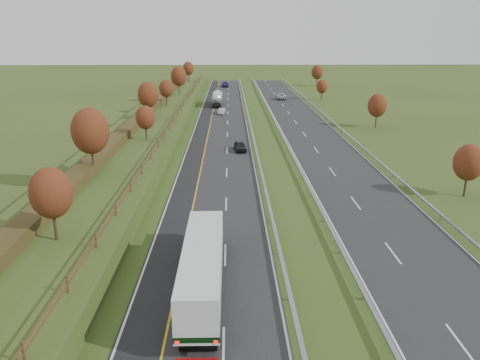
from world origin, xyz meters
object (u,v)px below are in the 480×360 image
object	(u,v)px
car_small_far	(225,84)
car_oncoming	(281,96)
box_lorry	(203,263)
road_tanker	(217,98)
car_silver_mid	(222,111)
car_dark_near	(240,146)

from	to	relation	value
car_small_far	car_oncoming	size ratio (longest dim) A/B	0.94
car_oncoming	box_lorry	bearing A→B (deg)	86.38
road_tanker	car_silver_mid	world-z (taller)	road_tanker
car_dark_near	car_small_far	xyz separation A→B (m)	(-3.05, 91.00, 0.07)
car_small_far	car_dark_near	bearing A→B (deg)	-86.34
box_lorry	car_silver_mid	world-z (taller)	box_lorry
car_silver_mid	box_lorry	bearing A→B (deg)	-82.87
car_oncoming	car_small_far	bearing A→B (deg)	-57.91
box_lorry	car_dark_near	xyz separation A→B (m)	(3.47, 41.63, -1.57)
car_small_far	road_tanker	bearing A→B (deg)	-90.57
road_tanker	car_small_far	distance (m)	42.63
road_tanker	car_dark_near	world-z (taller)	road_tanker
road_tanker	car_silver_mid	bearing A→B (deg)	-84.20
car_dark_near	car_small_far	distance (m)	91.05
box_lorry	car_small_far	bearing A→B (deg)	89.82
car_dark_near	car_small_far	world-z (taller)	car_small_far
box_lorry	car_oncoming	bearing A→B (deg)	80.89
road_tanker	car_oncoming	size ratio (longest dim) A/B	1.94
car_small_far	car_oncoming	bearing A→B (deg)	-61.66
car_dark_near	car_silver_mid	bearing A→B (deg)	90.01
road_tanker	car_dark_near	distance (m)	48.67
road_tanker	car_small_far	bearing A→B (deg)	87.68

